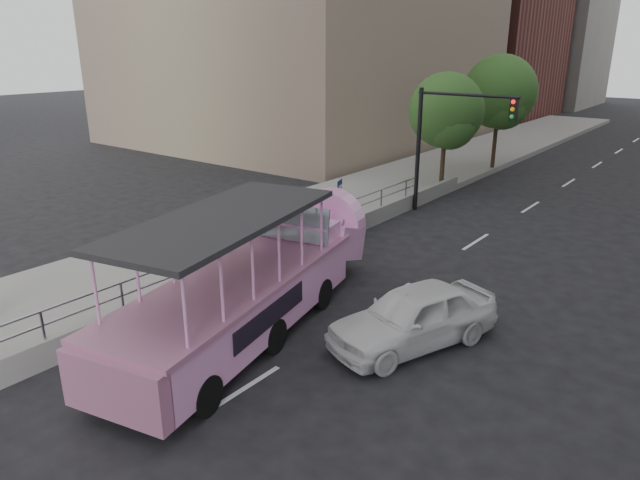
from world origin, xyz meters
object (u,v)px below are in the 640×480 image
at_px(car, 413,316).
at_px(parking_sign, 340,206).
at_px(pedestrian_mid, 183,236).
at_px(traffic_signal, 445,132).
at_px(street_tree_near, 447,114).
at_px(duck_boat, 258,280).
at_px(street_tree_far, 501,95).

xyz_separation_m(car, parking_sign, (-5.39, 4.44, 0.85)).
relative_size(pedestrian_mid, traffic_signal, 0.31).
xyz_separation_m(parking_sign, street_tree_near, (-0.76, 9.60, 2.23)).
xyz_separation_m(parking_sign, traffic_signal, (0.83, 6.17, 1.91)).
xyz_separation_m(duck_boat, parking_sign, (-1.72, 5.91, 0.37)).
bearing_deg(car, traffic_signal, 134.26).
bearing_deg(duck_boat, street_tree_near, 99.12).
xyz_separation_m(pedestrian_mid, traffic_signal, (3.64, 10.74, 2.39)).
height_order(pedestrian_mid, traffic_signal, traffic_signal).
relative_size(duck_boat, street_tree_far, 1.57).
relative_size(duck_boat, street_tree_near, 1.76).
xyz_separation_m(pedestrian_mid, street_tree_near, (2.04, 14.17, 2.71)).
xyz_separation_m(duck_boat, pedestrian_mid, (-4.53, 1.34, -0.10)).
height_order(duck_boat, street_tree_far, street_tree_far).
bearing_deg(traffic_signal, car, -66.77).
bearing_deg(traffic_signal, street_tree_far, 98.43).
bearing_deg(street_tree_near, street_tree_far, 88.09).
xyz_separation_m(duck_boat, car, (3.66, 1.47, -0.47)).
relative_size(duck_boat, traffic_signal, 1.94).
distance_m(parking_sign, street_tree_far, 15.85).
xyz_separation_m(car, pedestrian_mid, (-8.19, -0.12, 0.37)).
distance_m(car, parking_sign, 7.04).
xyz_separation_m(traffic_signal, street_tree_near, (-1.60, 3.43, 0.32)).
bearing_deg(pedestrian_mid, street_tree_near, 38.62).
relative_size(street_tree_near, street_tree_far, 0.89).
bearing_deg(traffic_signal, duck_boat, -85.78).
relative_size(car, traffic_signal, 0.83).
bearing_deg(traffic_signal, street_tree_near, 114.98).
bearing_deg(parking_sign, duck_boat, -73.73).
bearing_deg(street_tree_near, car, -66.34).
bearing_deg(street_tree_far, street_tree_near, -91.91).
relative_size(parking_sign, street_tree_near, 0.43).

